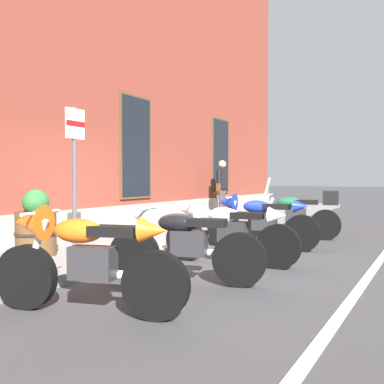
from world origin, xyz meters
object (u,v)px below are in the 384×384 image
at_px(motorcycle_black_naked, 184,245).
at_px(barrel_planter, 36,227).
at_px(motorcycle_orange_sport, 81,255).
at_px(motorcycle_blue_sport, 258,219).
at_px(motorcycle_green_touring, 298,214).
at_px(motorcycle_white_sport, 225,229).
at_px(parking_sign, 75,160).
at_px(pedestrian_dark_jacket, 222,185).

relative_size(motorcycle_black_naked, barrel_planter, 1.98).
distance_m(motorcycle_orange_sport, motorcycle_black_naked, 1.59).
bearing_deg(motorcycle_blue_sport, motorcycle_black_naked, -176.47).
xyz_separation_m(motorcycle_orange_sport, motorcycle_green_touring, (6.33, -0.35, -0.02)).
bearing_deg(motorcycle_black_naked, motorcycle_orange_sport, 171.24).
bearing_deg(barrel_planter, motorcycle_black_naked, -87.66).
relative_size(motorcycle_black_naked, motorcycle_white_sport, 0.91).
distance_m(motorcycle_green_touring, barrel_planter, 5.56).
relative_size(motorcycle_orange_sport, parking_sign, 0.90).
bearing_deg(motorcycle_green_touring, barrel_planter, 151.04).
distance_m(motorcycle_black_naked, pedestrian_dark_jacket, 8.09).
bearing_deg(pedestrian_dark_jacket, barrel_planter, -176.50).
distance_m(motorcycle_orange_sport, motorcycle_green_touring, 6.34).
bearing_deg(pedestrian_dark_jacket, motorcycle_blue_sport, -147.08).
relative_size(motorcycle_green_touring, barrel_planter, 1.95).
distance_m(pedestrian_dark_jacket, parking_sign, 7.57).
relative_size(motorcycle_white_sport, pedestrian_dark_jacket, 1.27).
xyz_separation_m(motorcycle_orange_sport, motorcycle_black_naked, (1.57, -0.24, -0.09)).
relative_size(motorcycle_white_sport, motorcycle_blue_sport, 1.02).
bearing_deg(pedestrian_dark_jacket, parking_sign, -171.08).
xyz_separation_m(motorcycle_green_touring, barrel_planter, (-4.86, 2.69, 0.02)).
relative_size(pedestrian_dark_jacket, parking_sign, 0.78).
xyz_separation_m(motorcycle_blue_sport, motorcycle_green_touring, (1.70, -0.30, -0.01)).
bearing_deg(barrel_planter, parking_sign, -80.81).
relative_size(motorcycle_orange_sport, barrel_planter, 1.98).
bearing_deg(motorcycle_green_touring, pedestrian_dark_jacket, 49.31).
relative_size(motorcycle_black_naked, motorcycle_green_touring, 1.02).
distance_m(motorcycle_orange_sport, motorcycle_white_sport, 2.99).
xyz_separation_m(motorcycle_white_sport, barrel_planter, (-1.51, 2.48, 0.03)).
height_order(motorcycle_blue_sport, motorcycle_green_touring, motorcycle_green_touring).
relative_size(motorcycle_blue_sport, barrel_planter, 2.13).
relative_size(pedestrian_dark_jacket, barrel_planter, 1.71).
distance_m(motorcycle_white_sport, parking_sign, 2.49).
bearing_deg(motorcycle_orange_sport, motorcycle_black_naked, -8.76).
height_order(parking_sign, barrel_planter, parking_sign).
xyz_separation_m(motorcycle_black_naked, barrel_planter, (-0.11, 2.58, 0.10)).
height_order(motorcycle_black_naked, parking_sign, parking_sign).
xyz_separation_m(motorcycle_blue_sport, pedestrian_dark_jacket, (4.41, 2.85, 0.57)).
height_order(motorcycle_blue_sport, pedestrian_dark_jacket, pedestrian_dark_jacket).
bearing_deg(motorcycle_blue_sport, barrel_planter, 142.95).
bearing_deg(motorcycle_white_sport, motorcycle_green_touring, -3.58).
bearing_deg(motorcycle_blue_sport, parking_sign, 151.12).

